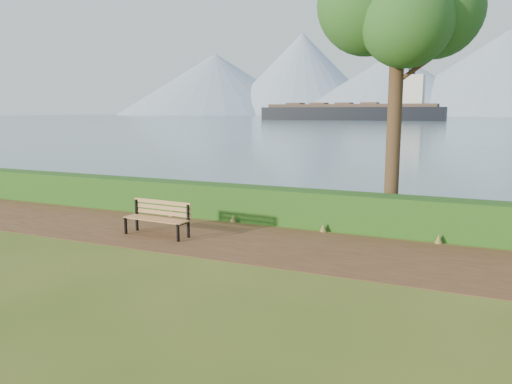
% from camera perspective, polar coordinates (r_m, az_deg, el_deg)
% --- Properties ---
extents(ground, '(140.00, 140.00, 0.00)m').
position_cam_1_polar(ground, '(12.17, -2.38, -5.94)').
color(ground, '#3F5618').
rests_on(ground, ground).
extents(path, '(40.00, 3.40, 0.01)m').
position_cam_1_polar(path, '(12.43, -1.76, -5.59)').
color(path, '#542A1C').
rests_on(path, ground).
extents(hedge, '(32.00, 0.85, 1.00)m').
position_cam_1_polar(hedge, '(14.37, 2.25, -1.54)').
color(hedge, '#1B4413').
rests_on(hedge, ground).
extents(water, '(700.00, 510.00, 0.00)m').
position_cam_1_polar(water, '(270.57, 23.32, 7.78)').
color(water, '#4A6277').
rests_on(water, ground).
extents(mountains, '(585.00, 190.00, 70.00)m').
position_cam_1_polar(mountains, '(417.52, 22.70, 11.87)').
color(mountains, '#8596B1').
rests_on(mountains, ground).
extents(bench, '(1.82, 0.63, 0.90)m').
position_cam_1_polar(bench, '(13.11, -11.08, -2.68)').
color(bench, black).
rests_on(bench, ground).
extents(cargo_ship, '(65.22, 10.31, 19.79)m').
position_cam_1_polar(cargo_ship, '(184.50, 11.40, 8.95)').
color(cargo_ship, black).
rests_on(cargo_ship, ground).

